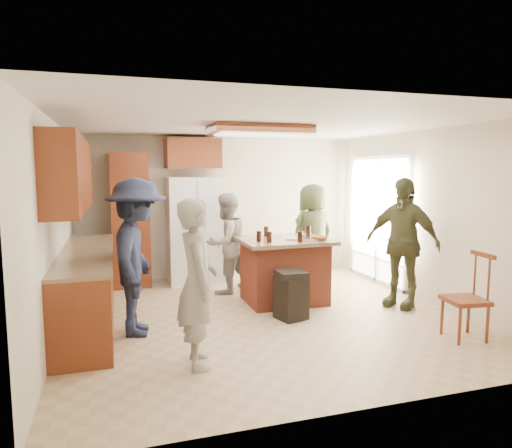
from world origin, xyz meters
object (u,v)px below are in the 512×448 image
object	(u,v)px
person_behind_right	(312,234)
trash_bin	(291,295)
person_counter	(137,257)
person_side_right	(402,243)
person_front_left	(197,283)
refrigerator	(194,230)
spindle_chair	(467,300)
person_behind_left	(226,243)
kitchen_island	(284,270)

from	to	relation	value
person_behind_right	trash_bin	world-z (taller)	person_behind_right
person_counter	trash_bin	world-z (taller)	person_counter
person_side_right	person_counter	distance (m)	3.59
person_front_left	person_side_right	bearing A→B (deg)	-68.15
person_counter	person_behind_right	bearing A→B (deg)	-52.71
person_front_left	refrigerator	bearing A→B (deg)	-6.92
person_side_right	trash_bin	bearing A→B (deg)	-118.61
person_side_right	spindle_chair	distance (m)	1.39
person_front_left	person_side_right	world-z (taller)	person_side_right
person_side_right	person_counter	xyz separation A→B (m)	(-3.59, -0.03, 0.01)
person_behind_right	trash_bin	size ratio (longest dim) A/B	2.69
person_front_left	person_counter	size ratio (longest dim) A/B	0.90
person_behind_left	person_side_right	xyz separation A→B (m)	(2.17, -1.45, 0.13)
kitchen_island	trash_bin	distance (m)	0.79
refrigerator	person_counter	bearing A→B (deg)	-114.72
kitchen_island	person_behind_right	bearing A→B (deg)	46.52
person_behind_left	trash_bin	size ratio (longest dim) A/B	2.49
refrigerator	kitchen_island	size ratio (longest dim) A/B	1.41
trash_bin	spindle_chair	xyz separation A→B (m)	(1.64, -1.25, 0.13)
person_side_right	spindle_chair	size ratio (longest dim) A/B	1.83
trash_bin	spindle_chair	distance (m)	2.07
person_front_left	person_counter	world-z (taller)	person_counter
person_side_right	person_counter	world-z (taller)	person_counter
person_front_left	kitchen_island	bearing A→B (deg)	-39.39
person_front_left	person_counter	xyz separation A→B (m)	(-0.51, 1.06, 0.09)
person_behind_right	person_counter	size ratio (longest dim) A/B	0.92
person_behind_left	spindle_chair	xyz separation A→B (m)	(2.14, -2.76, -0.33)
person_side_right	spindle_chair	world-z (taller)	person_side_right
person_behind_right	person_front_left	bearing A→B (deg)	34.33
person_behind_left	refrigerator	world-z (taller)	refrigerator
person_side_right	refrigerator	xyz separation A→B (m)	(-2.53, 2.27, -0.01)
person_front_left	refrigerator	world-z (taller)	refrigerator
person_side_right	kitchen_island	xyz separation A→B (m)	(-1.49, 0.69, -0.44)
person_side_right	refrigerator	size ratio (longest dim) A/B	1.01
spindle_chair	person_behind_right	bearing A→B (deg)	101.98
person_behind_left	spindle_chair	bearing A→B (deg)	96.66
person_behind_right	spindle_chair	world-z (taller)	person_behind_right
person_behind_left	trash_bin	bearing A→B (deg)	77.07
person_behind_right	spindle_chair	distance (m)	2.98
person_counter	person_behind_left	bearing A→B (deg)	-35.10
person_front_left	spindle_chair	size ratio (longest dim) A/B	1.66
person_side_right	refrigerator	distance (m)	3.40
person_counter	refrigerator	world-z (taller)	person_counter
person_front_left	trash_bin	bearing A→B (deg)	-51.25
person_counter	trash_bin	xyz separation A→B (m)	(1.91, -0.03, -0.60)
person_front_left	person_behind_left	world-z (taller)	person_front_left
person_behind_right	person_counter	bearing A→B (deg)	15.24
person_counter	spindle_chair	bearing A→B (deg)	-101.21
person_front_left	person_behind_right	distance (m)	3.61
person_behind_right	kitchen_island	bearing A→B (deg)	33.15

